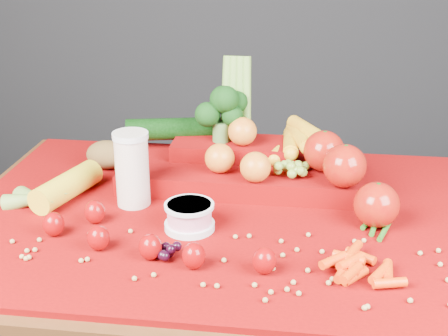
# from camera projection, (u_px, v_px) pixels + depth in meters

# --- Properties ---
(table) EXTENTS (1.10, 0.80, 0.75)m
(table) POSITION_uv_depth(u_px,v_px,m) (223.00, 258.00, 1.30)
(table) COLOR #39200D
(table) RESTS_ON ground
(red_cloth) EXTENTS (1.05, 0.75, 0.01)m
(red_cloth) POSITION_uv_depth(u_px,v_px,m) (223.00, 214.00, 1.27)
(red_cloth) COLOR #750303
(red_cloth) RESTS_ON table
(milk_glass) EXTENTS (0.07, 0.07, 0.16)m
(milk_glass) POSITION_uv_depth(u_px,v_px,m) (132.00, 166.00, 1.27)
(milk_glass) COLOR beige
(milk_glass) RESTS_ON red_cloth
(yogurt_bowl) EXTENTS (0.10, 0.10, 0.05)m
(yogurt_bowl) POSITION_uv_depth(u_px,v_px,m) (189.00, 216.00, 1.18)
(yogurt_bowl) COLOR silver
(yogurt_bowl) RESTS_ON red_cloth
(strawberry_scatter) EXTENTS (0.44, 0.28, 0.05)m
(strawberry_scatter) POSITION_uv_depth(u_px,v_px,m) (139.00, 230.00, 1.14)
(strawberry_scatter) COLOR #8D0B07
(strawberry_scatter) RESTS_ON red_cloth
(dark_grape_cluster) EXTENTS (0.06, 0.05, 0.03)m
(dark_grape_cluster) POSITION_uv_depth(u_px,v_px,m) (166.00, 251.00, 1.09)
(dark_grape_cluster) COLOR black
(dark_grape_cluster) RESTS_ON red_cloth
(soybean_scatter) EXTENTS (0.84, 0.24, 0.01)m
(soybean_scatter) POSITION_uv_depth(u_px,v_px,m) (207.00, 260.00, 1.08)
(soybean_scatter) COLOR #AD8C4A
(soybean_scatter) RESTS_ON red_cloth
(corn_ear) EXTENTS (0.23, 0.26, 0.06)m
(corn_ear) POSITION_uv_depth(u_px,v_px,m) (46.00, 195.00, 1.29)
(corn_ear) COLOR yellow
(corn_ear) RESTS_ON red_cloth
(potato) EXTENTS (0.10, 0.07, 0.07)m
(potato) POSITION_uv_depth(u_px,v_px,m) (107.00, 155.00, 1.47)
(potato) COLOR brown
(potato) RESTS_ON red_cloth
(baby_carrot_pile) EXTENTS (0.18, 0.18, 0.03)m
(baby_carrot_pile) POSITION_uv_depth(u_px,v_px,m) (363.00, 268.00, 1.03)
(baby_carrot_pile) COLOR red
(baby_carrot_pile) RESTS_ON red_cloth
(green_bean_pile) EXTENTS (0.14, 0.12, 0.01)m
(green_bean_pile) POSITION_uv_depth(u_px,v_px,m) (381.00, 221.00, 1.21)
(green_bean_pile) COLOR #226316
(green_bean_pile) RESTS_ON red_cloth
(produce_mound) EXTENTS (0.61, 0.36, 0.27)m
(produce_mound) POSITION_uv_depth(u_px,v_px,m) (257.00, 159.00, 1.37)
(produce_mound) COLOR #750303
(produce_mound) RESTS_ON red_cloth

